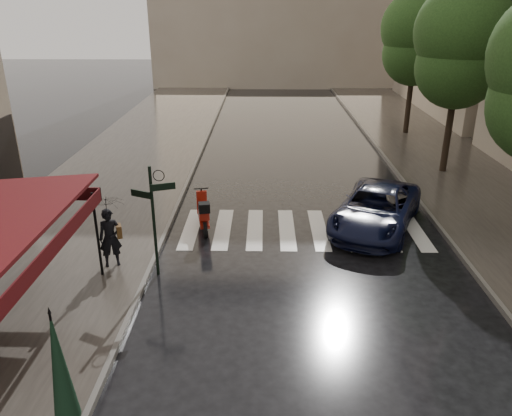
{
  "coord_description": "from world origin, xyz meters",
  "views": [
    {
      "loc": [
        1.68,
        -8.93,
        6.87
      ],
      "look_at": [
        1.46,
        4.41,
        1.4
      ],
      "focal_mm": 35.0,
      "sensor_mm": 36.0,
      "label": 1
    }
  ],
  "objects_px": {
    "scooter": "(203,214)",
    "parked_car": "(376,209)",
    "parasol_back": "(59,366)",
    "pedestrian_with_umbrella": "(107,211)"
  },
  "relations": [
    {
      "from": "pedestrian_with_umbrella",
      "to": "scooter",
      "type": "xyz_separation_m",
      "value": [
        2.23,
        2.63,
        -1.19
      ]
    },
    {
      "from": "scooter",
      "to": "parasol_back",
      "type": "relative_size",
      "value": 0.78
    },
    {
      "from": "scooter",
      "to": "parked_car",
      "type": "bearing_deg",
      "value": -8.59
    },
    {
      "from": "parked_car",
      "to": "pedestrian_with_umbrella",
      "type": "bearing_deg",
      "value": -136.01
    },
    {
      "from": "parked_car",
      "to": "parasol_back",
      "type": "relative_size",
      "value": 2.1
    },
    {
      "from": "pedestrian_with_umbrella",
      "to": "parked_car",
      "type": "bearing_deg",
      "value": -0.95
    },
    {
      "from": "scooter",
      "to": "parked_car",
      "type": "distance_m",
      "value": 5.63
    },
    {
      "from": "pedestrian_with_umbrella",
      "to": "parasol_back",
      "type": "height_order",
      "value": "pedestrian_with_umbrella"
    },
    {
      "from": "scooter",
      "to": "parasol_back",
      "type": "height_order",
      "value": "parasol_back"
    },
    {
      "from": "parasol_back",
      "to": "scooter",
      "type": "bearing_deg",
      "value": 80.64
    }
  ]
}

